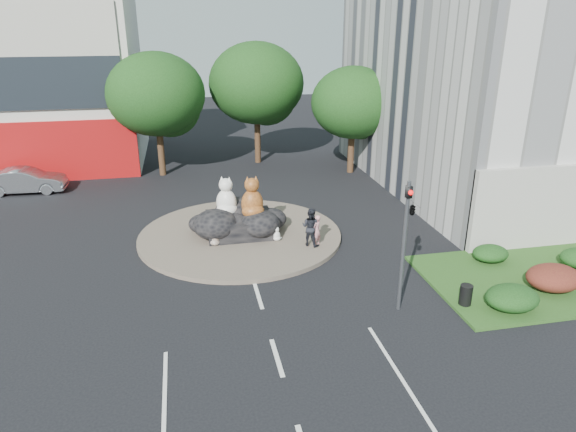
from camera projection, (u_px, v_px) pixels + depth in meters
name	position (u px, v px, depth m)	size (l,w,h in m)	color
ground	(277.00, 358.00, 16.45)	(120.00, 120.00, 0.00)	black
roundabout_island	(240.00, 235.00, 25.55)	(10.00, 10.00, 0.20)	brown
rock_plinth	(240.00, 225.00, 25.36)	(3.20, 2.60, 0.90)	black
grass_verge	(546.00, 277.00, 21.44)	(10.00, 6.00, 0.12)	#2B4C19
tree_left	(157.00, 98.00, 33.99)	(6.46, 6.46, 8.27)	#382314
tree_mid	(257.00, 87.00, 37.03)	(6.84, 6.84, 8.76)	#382314
tree_right	(354.00, 106.00, 34.84)	(5.70, 5.70, 7.30)	#382314
hedge_near_green	(512.00, 298.00, 18.86)	(2.00, 1.60, 0.90)	#143510
hedge_red	(554.00, 278.00, 20.23)	(2.20, 1.76, 0.99)	#521815
hedge_back_green	(490.00, 253.00, 22.65)	(1.60, 1.28, 0.72)	#143510
traffic_light	(409.00, 219.00, 17.94)	(0.44, 1.24, 5.00)	#595B60
street_lamp	(509.00, 144.00, 24.55)	(2.34, 0.22, 8.06)	#595B60
cat_white	(226.00, 196.00, 25.03)	(1.18, 1.02, 1.97)	silver
cat_tabby	(252.00, 197.00, 24.79)	(1.24, 1.07, 2.06)	#BA5F26
kitten_calico	(214.00, 236.00, 24.05)	(0.53, 0.46, 0.89)	beige
kitten_white	(277.00, 233.00, 24.57)	(0.42, 0.37, 0.71)	silver
pedestrian_pink	(317.00, 230.00, 23.90)	(0.55, 0.36, 1.50)	#CB8387
pedestrian_dark	(311.00, 227.00, 23.84)	(0.89, 0.70, 1.84)	black
parked_car	(26.00, 181.00, 31.84)	(1.65, 4.72, 1.56)	#95979C
litter_bin	(466.00, 295.00, 19.17)	(0.47, 0.47, 0.79)	black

